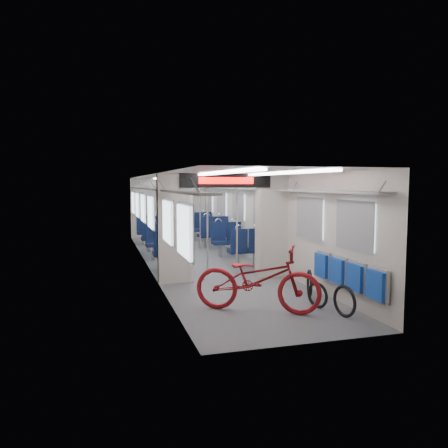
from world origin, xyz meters
name	(u,v)px	position (x,y,z in m)	size (l,w,h in m)	color
carriage	(206,207)	(0.00, -0.27, 1.50)	(12.00, 12.02, 2.31)	#515456
bicycle	(257,279)	(-0.16, -4.47, 0.54)	(0.72, 2.06, 1.08)	maroon
flip_bench	(347,274)	(1.35, -4.68, 0.58)	(0.12, 2.10, 0.51)	gray
bike_hoop_a	(344,303)	(1.05, -5.12, 0.23)	(0.51, 0.51, 0.05)	black
bike_hoop_b	(318,297)	(0.89, -4.55, 0.20)	(0.44, 0.44, 0.05)	black
bike_hoop_c	(309,285)	(1.09, -3.87, 0.23)	(0.51, 0.51, 0.05)	black
seat_bay_near_left	(167,243)	(-0.93, 0.22, 0.54)	(0.90, 2.04, 1.09)	#0C1839
seat_bay_near_right	(236,241)	(0.93, 0.12, 0.54)	(0.90, 2.02, 1.08)	#0C1839
seat_bay_far_left	(153,231)	(-0.93, 3.27, 0.53)	(0.90, 2.00, 1.08)	#0C1839
seat_bay_far_right	(206,228)	(0.93, 3.58, 0.57)	(0.95, 2.25, 1.15)	#0C1839
stanchion_near_left	(208,226)	(-0.31, -1.68, 1.15)	(0.04, 0.04, 2.30)	silver
stanchion_near_right	(237,225)	(0.41, -1.57, 1.15)	(0.05, 0.05, 2.30)	silver
stanchion_far_left	(177,216)	(-0.42, 1.55, 1.15)	(0.04, 0.04, 2.30)	silver
stanchion_far_right	(200,214)	(0.35, 1.93, 1.15)	(0.04, 0.04, 2.30)	silver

